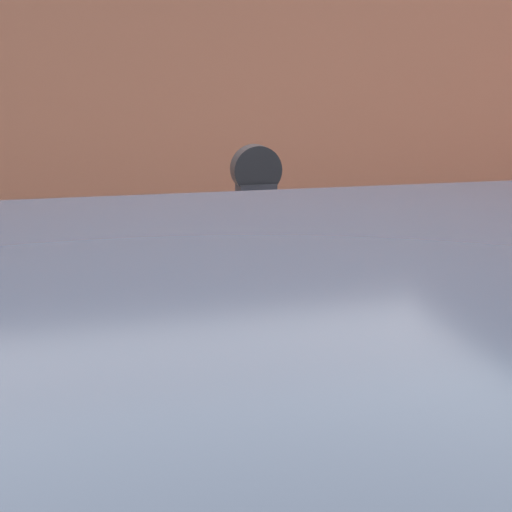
{
  "coord_description": "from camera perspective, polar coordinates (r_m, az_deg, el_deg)",
  "views": [
    {
      "loc": [
        -0.26,
        -1.69,
        2.1
      ],
      "look_at": [
        0.5,
        1.26,
        1.26
      ],
      "focal_mm": 50.0,
      "sensor_mm": 36.0,
      "label": 1
    }
  ],
  "objects": [
    {
      "name": "sidewalk",
      "position": [
        4.39,
        -9.63,
        -12.31
      ],
      "size": [
        24.0,
        2.8,
        0.14
      ],
      "color": "#BCB7AD",
      "rests_on": "ground_plane"
    },
    {
      "name": "building_facade",
      "position": [
        6.42,
        -12.71,
        16.84
      ],
      "size": [
        24.0,
        0.3,
        4.59
      ],
      "color": "#935642",
      "rests_on": "ground_plane"
    },
    {
      "name": "parking_meter",
      "position": [
        3.16,
        0.0,
        -0.07
      ],
      "size": [
        0.21,
        0.12,
        1.61
      ],
      "color": "#2D2D30",
      "rests_on": "sidewalk"
    }
  ]
}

